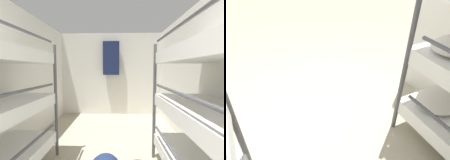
% 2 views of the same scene
% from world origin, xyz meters
% --- Properties ---
extents(wall_right, '(0.06, 4.64, 2.29)m').
position_xyz_m(wall_right, '(1.41, 2.26, 1.14)').
color(wall_right, silver).
rests_on(wall_right, ground_plane).
extents(wall_back, '(2.89, 0.06, 2.29)m').
position_xyz_m(wall_back, '(0.00, 4.55, 1.14)').
color(wall_back, silver).
rests_on(wall_back, ground_plane).
extents(hanging_coat, '(0.44, 0.12, 0.90)m').
position_xyz_m(hanging_coat, '(0.01, 4.40, 1.59)').
color(hanging_coat, '#192347').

